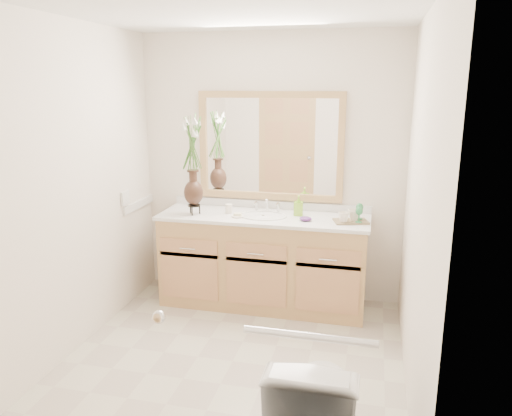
% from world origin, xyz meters
% --- Properties ---
extents(floor, '(2.60, 2.60, 0.00)m').
position_xyz_m(floor, '(0.00, 0.00, 0.00)').
color(floor, beige).
rests_on(floor, ground).
extents(ceiling, '(2.40, 2.60, 0.02)m').
position_xyz_m(ceiling, '(0.00, 0.00, 2.40)').
color(ceiling, white).
rests_on(ceiling, wall_back).
extents(wall_back, '(2.40, 0.02, 2.40)m').
position_xyz_m(wall_back, '(0.00, 1.30, 1.20)').
color(wall_back, white).
rests_on(wall_back, floor).
extents(wall_front, '(2.40, 0.02, 2.40)m').
position_xyz_m(wall_front, '(0.00, -1.30, 1.20)').
color(wall_front, white).
rests_on(wall_front, floor).
extents(wall_left, '(0.02, 2.60, 2.40)m').
position_xyz_m(wall_left, '(-1.20, 0.00, 1.20)').
color(wall_left, white).
rests_on(wall_left, floor).
extents(wall_right, '(0.02, 2.60, 2.40)m').
position_xyz_m(wall_right, '(1.20, 0.00, 1.20)').
color(wall_right, white).
rests_on(wall_right, floor).
extents(vanity, '(1.80, 0.55, 0.80)m').
position_xyz_m(vanity, '(0.00, 1.01, 0.40)').
color(vanity, tan).
rests_on(vanity, floor).
extents(counter, '(1.84, 0.57, 0.03)m').
position_xyz_m(counter, '(0.00, 1.01, 0.82)').
color(counter, white).
rests_on(counter, vanity).
extents(sink, '(0.38, 0.34, 0.23)m').
position_xyz_m(sink, '(0.00, 1.00, 0.78)').
color(sink, white).
rests_on(sink, counter).
extents(mirror, '(1.32, 0.04, 0.97)m').
position_xyz_m(mirror, '(0.00, 1.28, 1.41)').
color(mirror, white).
rests_on(mirror, wall_back).
extents(switch_plate, '(0.02, 0.12, 0.12)m').
position_xyz_m(switch_plate, '(-1.19, 0.76, 0.98)').
color(switch_plate, white).
rests_on(switch_plate, wall_left).
extents(door, '(0.80, 0.03, 2.00)m').
position_xyz_m(door, '(-0.30, -1.29, 1.00)').
color(door, tan).
rests_on(door, floor).
extents(grab_bar, '(0.55, 0.03, 0.03)m').
position_xyz_m(grab_bar, '(0.70, -1.27, 0.95)').
color(grab_bar, silver).
rests_on(grab_bar, wall_front).
extents(toilet, '(0.42, 0.75, 0.74)m').
position_xyz_m(toilet, '(0.70, -0.92, 0.37)').
color(toilet, white).
rests_on(toilet, floor).
extents(flower_vase, '(0.20, 0.20, 0.82)m').
position_xyz_m(flower_vase, '(-0.61, 0.92, 1.39)').
color(flower_vase, black).
rests_on(flower_vase, counter).
extents(tumbler, '(0.06, 0.06, 0.08)m').
position_xyz_m(tumbler, '(-0.32, 1.03, 0.87)').
color(tumbler, '#EFE3CF').
rests_on(tumbler, counter).
extents(soap_dish, '(0.11, 0.11, 0.03)m').
position_xyz_m(soap_dish, '(-0.21, 0.91, 0.84)').
color(soap_dish, '#EFE3CF').
rests_on(soap_dish, counter).
extents(soap_bottle, '(0.08, 0.08, 0.16)m').
position_xyz_m(soap_bottle, '(0.29, 1.10, 0.91)').
color(soap_bottle, '#8BCD30').
rests_on(soap_bottle, counter).
extents(purple_dish, '(0.13, 0.11, 0.04)m').
position_xyz_m(purple_dish, '(0.38, 0.93, 0.85)').
color(purple_dish, '#562673').
rests_on(purple_dish, counter).
extents(tray, '(0.32, 0.25, 0.01)m').
position_xyz_m(tray, '(0.76, 0.97, 0.84)').
color(tray, brown).
rests_on(tray, counter).
extents(mug_left, '(0.11, 0.11, 0.09)m').
position_xyz_m(mug_left, '(0.70, 0.92, 0.89)').
color(mug_left, '#EFE3CF').
rests_on(mug_left, tray).
extents(mug_right, '(0.13, 0.13, 0.10)m').
position_xyz_m(mug_right, '(0.78, 1.00, 0.89)').
color(mug_right, '#EFE3CF').
rests_on(mug_right, tray).
extents(goblet_front, '(0.06, 0.06, 0.13)m').
position_xyz_m(goblet_front, '(0.82, 0.93, 0.93)').
color(goblet_front, '#287A42').
rests_on(goblet_front, tray).
extents(goblet_back, '(0.06, 0.06, 0.14)m').
position_xyz_m(goblet_back, '(0.82, 1.04, 0.94)').
color(goblet_back, '#287A42').
rests_on(goblet_back, tray).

